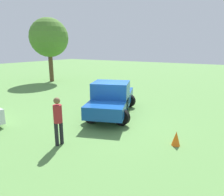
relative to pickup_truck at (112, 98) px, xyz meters
name	(u,v)px	position (x,y,z in m)	size (l,w,h in m)	color
ground_plane	(113,118)	(-0.41, 0.47, -0.94)	(80.00, 80.00, 0.00)	#5B8C47
pickup_truck	(112,98)	(0.00, 0.00, 0.00)	(3.39, 5.09, 1.82)	black
person_bystander	(58,118)	(-0.20, 3.99, 0.10)	(0.39, 0.39, 1.82)	black
tree_back_left	(49,38)	(11.37, -6.09, 3.55)	(3.92, 3.92, 6.48)	brown
traffic_cone	(176,138)	(-3.91, 1.75, -0.67)	(0.32, 0.32, 0.55)	orange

